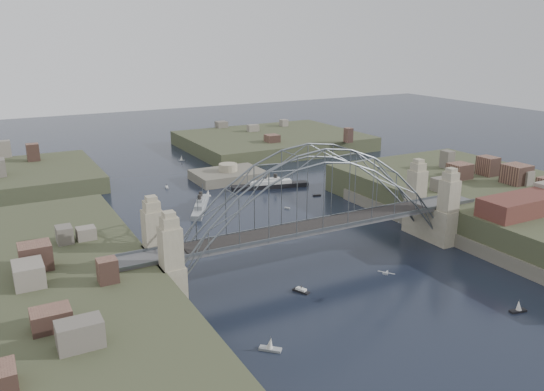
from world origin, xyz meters
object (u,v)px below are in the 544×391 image
Objects in this scene: wharf_shed at (522,205)px; ocean_liner at (270,185)px; fort_island at (228,181)px; naval_cruiser_far at (89,176)px; naval_cruiser_near at (200,206)px; bridge at (315,207)px.

wharf_shed reaches higher than ocean_liner.
ocean_liner is at bearing -63.30° from fort_island.
naval_cruiser_far is at bearing 140.97° from ocean_liner.
wharf_shed is 78.92m from naval_cruiser_near.
naval_cruiser_far is at bearing 113.00° from naval_cruiser_near.
wharf_shed is 1.35× the size of naval_cruiser_far.
bridge is 3.52× the size of ocean_liner.
naval_cruiser_near is 51.73m from naval_cruiser_far.
bridge reaches higher than fort_island.
naval_cruiser_near reaches higher than naval_cruiser_far.
fort_island is (12.00, 70.00, -12.66)m from bridge.
fort_island is at bearing 52.12° from naval_cruiser_near.
bridge is at bearing 162.35° from wharf_shed.
naval_cruiser_near is (-7.10, 45.45, -11.39)m from bridge.
wharf_shed is at bearing -17.65° from bridge.
wharf_shed is 128.97m from naval_cruiser_far.
ocean_liner is (7.47, -14.86, 1.25)m from fort_island.
wharf_shed is at bearing -69.15° from fort_island.
fort_island is 16.68m from ocean_liner.
fort_island is at bearing 110.85° from wharf_shed.
bridge is 59.58m from ocean_liner.
naval_cruiser_near is 0.79× the size of ocean_liner.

